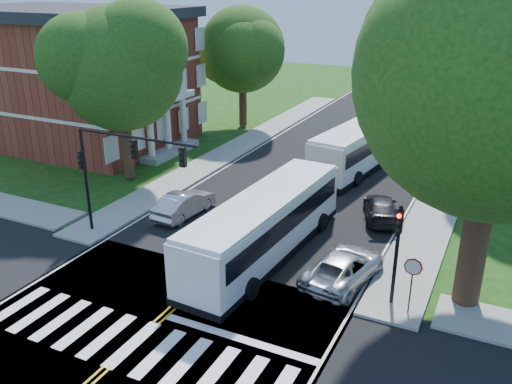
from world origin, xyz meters
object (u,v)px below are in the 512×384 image
Objects in this scene: hatchback at (184,204)px; dark_sedan at (381,208)px; signal_ne at (397,243)px; bus_lead at (265,225)px; suv at (344,267)px; bus_follow at (363,144)px; signal_nw at (118,162)px.

hatchback reaches higher than dark_sedan.
signal_ne is 0.99× the size of dark_sedan.
dark_sedan is (10.37, 4.63, -0.08)m from hatchback.
bus_lead reaches higher than suv.
signal_ne reaches higher than dark_sedan.
bus_lead is 0.98× the size of bus_follow.
signal_nw is 1.62× the size of signal_ne.
dark_sedan is at bearing 106.73° from signal_ne.
bus_follow is at bearing -67.82° from suv.
dark_sedan is at bearing 120.56° from bus_follow.
suv reaches higher than dark_sedan.
bus_lead is at bearing 41.35° from dark_sedan.
bus_lead is at bearing 96.00° from bus_follow.
suv is at bearing 111.00° from bus_follow.
signal_ne is 7.00m from bus_lead.
bus_follow is at bearing 65.13° from signal_nw.
signal_nw is at bearing 18.73° from dark_sedan.
bus_lead is 8.15m from dark_sedan.
signal_ne is at bearing 169.17° from bus_lead.
hatchback is at bearing -6.50° from suv.
signal_nw is 1.62× the size of hatchback.
dark_sedan is at bearing -116.83° from bus_lead.
bus_lead is at bearing 12.96° from signal_nw.
signal_nw reaches higher than bus_lead.
suv is 7.62m from dark_sedan.
signal_nw is 0.56× the size of bus_follow.
hatchback is 0.87× the size of suv.
hatchback is at bearing -17.19° from bus_lead.
signal_ne is 1.00× the size of hatchback.
hatchback is at bearing 162.67° from signal_ne.
signal_nw reaches higher than signal_ne.
signal_nw is 1.41× the size of suv.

